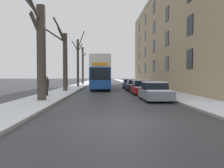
{
  "coord_description": "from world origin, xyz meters",
  "views": [
    {
      "loc": [
        -0.89,
        -8.31,
        1.81
      ],
      "look_at": [
        0.02,
        16.26,
        0.93
      ],
      "focal_mm": 35.0,
      "sensor_mm": 36.0,
      "label": 1
    }
  ],
  "objects_px": {
    "bare_tree_left_0": "(40,47)",
    "double_decker_bus": "(101,71)",
    "parked_car_3": "(129,84)",
    "pedestrian_left_sidewalk": "(47,86)",
    "parked_car_0": "(155,92)",
    "bare_tree_left_2": "(78,62)",
    "bare_tree_left_3": "(83,65)",
    "parked_car_1": "(142,88)",
    "parked_car_2": "(134,86)",
    "bare_tree_left_1": "(64,59)"
  },
  "relations": [
    {
      "from": "bare_tree_left_2",
      "to": "parked_car_3",
      "type": "xyz_separation_m",
      "value": [
        7.92,
        -2.19,
        -3.5
      ]
    },
    {
      "from": "bare_tree_left_3",
      "to": "parked_car_1",
      "type": "height_order",
      "value": "bare_tree_left_3"
    },
    {
      "from": "parked_car_1",
      "to": "bare_tree_left_1",
      "type": "bearing_deg",
      "value": 157.69
    },
    {
      "from": "bare_tree_left_2",
      "to": "pedestrian_left_sidewalk",
      "type": "relative_size",
      "value": 4.91
    },
    {
      "from": "bare_tree_left_0",
      "to": "parked_car_2",
      "type": "relative_size",
      "value": 1.84
    },
    {
      "from": "bare_tree_left_1",
      "to": "double_decker_bus",
      "type": "height_order",
      "value": "bare_tree_left_1"
    },
    {
      "from": "double_decker_bus",
      "to": "parked_car_0",
      "type": "height_order",
      "value": "double_decker_bus"
    },
    {
      "from": "bare_tree_left_0",
      "to": "double_decker_bus",
      "type": "relative_size",
      "value": 0.74
    },
    {
      "from": "bare_tree_left_2",
      "to": "bare_tree_left_0",
      "type": "bearing_deg",
      "value": -90.71
    },
    {
      "from": "parked_car_2",
      "to": "parked_car_3",
      "type": "distance_m",
      "value": 6.02
    },
    {
      "from": "parked_car_0",
      "to": "parked_car_1",
      "type": "bearing_deg",
      "value": 90.0
    },
    {
      "from": "bare_tree_left_0",
      "to": "parked_car_0",
      "type": "height_order",
      "value": "bare_tree_left_0"
    },
    {
      "from": "bare_tree_left_0",
      "to": "double_decker_bus",
      "type": "distance_m",
      "value": 15.28
    },
    {
      "from": "double_decker_bus",
      "to": "pedestrian_left_sidewalk",
      "type": "xyz_separation_m",
      "value": [
        -4.44,
        -11.21,
        -1.46
      ]
    },
    {
      "from": "pedestrian_left_sidewalk",
      "to": "bare_tree_left_1",
      "type": "bearing_deg",
      "value": 171.85
    },
    {
      "from": "bare_tree_left_2",
      "to": "bare_tree_left_3",
      "type": "relative_size",
      "value": 1.14
    },
    {
      "from": "bare_tree_left_3",
      "to": "pedestrian_left_sidewalk",
      "type": "xyz_separation_m",
      "value": [
        -0.5,
        -26.68,
        -3.09
      ]
    },
    {
      "from": "parked_car_2",
      "to": "pedestrian_left_sidewalk",
      "type": "relative_size",
      "value": 2.4
    },
    {
      "from": "bare_tree_left_3",
      "to": "parked_car_3",
      "type": "xyz_separation_m",
      "value": [
        8.15,
        -12.39,
        -3.45
      ]
    },
    {
      "from": "double_decker_bus",
      "to": "parked_car_2",
      "type": "distance_m",
      "value": 5.44
    },
    {
      "from": "parked_car_2",
      "to": "double_decker_bus",
      "type": "bearing_deg",
      "value": 145.03
    },
    {
      "from": "double_decker_bus",
      "to": "pedestrian_left_sidewalk",
      "type": "bearing_deg",
      "value": -111.62
    },
    {
      "from": "bare_tree_left_2",
      "to": "double_decker_bus",
      "type": "relative_size",
      "value": 0.83
    },
    {
      "from": "bare_tree_left_0",
      "to": "parked_car_1",
      "type": "relative_size",
      "value": 1.92
    },
    {
      "from": "bare_tree_left_3",
      "to": "parked_car_3",
      "type": "distance_m",
      "value": 15.22
    },
    {
      "from": "parked_car_0",
      "to": "bare_tree_left_1",
      "type": "bearing_deg",
      "value": 132.63
    },
    {
      "from": "bare_tree_left_1",
      "to": "bare_tree_left_0",
      "type": "bearing_deg",
      "value": -89.32
    },
    {
      "from": "bare_tree_left_2",
      "to": "bare_tree_left_3",
      "type": "bearing_deg",
      "value": 91.27
    },
    {
      "from": "bare_tree_left_0",
      "to": "parked_car_3",
      "type": "xyz_separation_m",
      "value": [
        8.17,
        17.77,
        -3.15
      ]
    },
    {
      "from": "double_decker_bus",
      "to": "pedestrian_left_sidewalk",
      "type": "relative_size",
      "value": 5.92
    },
    {
      "from": "parked_car_1",
      "to": "double_decker_bus",
      "type": "bearing_deg",
      "value": 117.01
    },
    {
      "from": "bare_tree_left_0",
      "to": "parked_car_0",
      "type": "xyz_separation_m",
      "value": [
        8.17,
        0.84,
        -3.14
      ]
    },
    {
      "from": "double_decker_bus",
      "to": "parked_car_1",
      "type": "xyz_separation_m",
      "value": [
        4.21,
        -8.25,
        -1.8
      ]
    },
    {
      "from": "bare_tree_left_3",
      "to": "parked_car_2",
      "type": "relative_size",
      "value": 1.79
    },
    {
      "from": "bare_tree_left_2",
      "to": "parked_car_3",
      "type": "relative_size",
      "value": 2.23
    },
    {
      "from": "bare_tree_left_2",
      "to": "double_decker_bus",
      "type": "distance_m",
      "value": 6.66
    },
    {
      "from": "bare_tree_left_0",
      "to": "parked_car_0",
      "type": "relative_size",
      "value": 1.93
    },
    {
      "from": "bare_tree_left_2",
      "to": "parked_car_3",
      "type": "distance_m",
      "value": 8.93
    },
    {
      "from": "bare_tree_left_2",
      "to": "parked_car_2",
      "type": "xyz_separation_m",
      "value": [
        7.92,
        -8.21,
        -3.5
      ]
    },
    {
      "from": "parked_car_1",
      "to": "bare_tree_left_2",
      "type": "bearing_deg",
      "value": 120.38
    },
    {
      "from": "bare_tree_left_1",
      "to": "parked_car_2",
      "type": "relative_size",
      "value": 1.85
    },
    {
      "from": "double_decker_bus",
      "to": "parked_car_0",
      "type": "relative_size",
      "value": 2.59
    },
    {
      "from": "bare_tree_left_3",
      "to": "parked_car_0",
      "type": "xyz_separation_m",
      "value": [
        8.15,
        -29.32,
        -3.44
      ]
    },
    {
      "from": "double_decker_bus",
      "to": "parked_car_3",
      "type": "height_order",
      "value": "double_decker_bus"
    },
    {
      "from": "bare_tree_left_3",
      "to": "parked_car_0",
      "type": "distance_m",
      "value": 30.63
    },
    {
      "from": "bare_tree_left_3",
      "to": "bare_tree_left_2",
      "type": "bearing_deg",
      "value": -88.73
    },
    {
      "from": "bare_tree_left_3",
      "to": "double_decker_bus",
      "type": "xyz_separation_m",
      "value": [
        3.94,
        -15.47,
        -1.63
      ]
    },
    {
      "from": "bare_tree_left_1",
      "to": "parked_car_0",
      "type": "height_order",
      "value": "bare_tree_left_1"
    },
    {
      "from": "parked_car_3",
      "to": "bare_tree_left_1",
      "type": "bearing_deg",
      "value": -136.27
    },
    {
      "from": "bare_tree_left_3",
      "to": "parked_car_0",
      "type": "relative_size",
      "value": 1.88
    }
  ]
}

